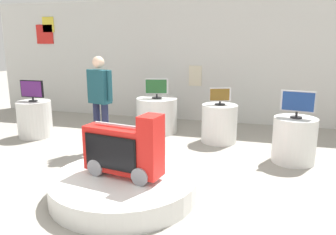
{
  "coord_description": "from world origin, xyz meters",
  "views": [
    {
      "loc": [
        1.54,
        -3.41,
        1.91
      ],
      "look_at": [
        0.27,
        1.12,
        0.82
      ],
      "focal_mm": 34.99,
      "sensor_mm": 36.0,
      "label": 1
    }
  ],
  "objects_px": {
    "novelty_firetruck_tv": "(124,151)",
    "main_display_pedestal": "(124,186)",
    "tv_on_left_rear": "(298,103)",
    "tv_on_center_rear": "(32,90)",
    "display_pedestal_right_rear": "(219,123)",
    "display_pedestal_center_rear": "(35,119)",
    "tv_on_right_rear": "(220,96)",
    "tv_on_far_right": "(157,88)",
    "display_pedestal_far_right": "(157,115)",
    "shopper_browsing_near_truck": "(100,97)",
    "display_pedestal_left_rear": "(294,140)"
  },
  "relations": [
    {
      "from": "display_pedestal_far_right",
      "to": "tv_on_far_right",
      "type": "bearing_deg",
      "value": -103.81
    },
    {
      "from": "tv_on_right_rear",
      "to": "display_pedestal_far_right",
      "type": "distance_m",
      "value": 1.54
    },
    {
      "from": "display_pedestal_far_right",
      "to": "tv_on_center_rear",
      "type": "bearing_deg",
      "value": -155.87
    },
    {
      "from": "display_pedestal_left_rear",
      "to": "tv_on_center_rear",
      "type": "relative_size",
      "value": 1.44
    },
    {
      "from": "tv_on_right_rear",
      "to": "tv_on_left_rear",
      "type": "bearing_deg",
      "value": -31.06
    },
    {
      "from": "main_display_pedestal",
      "to": "display_pedestal_far_right",
      "type": "xyz_separation_m",
      "value": [
        -0.52,
        3.02,
        0.24
      ]
    },
    {
      "from": "tv_on_left_rear",
      "to": "display_pedestal_right_rear",
      "type": "bearing_deg",
      "value": 148.79
    },
    {
      "from": "tv_on_right_rear",
      "to": "shopper_browsing_near_truck",
      "type": "relative_size",
      "value": 0.23
    },
    {
      "from": "tv_on_left_rear",
      "to": "display_pedestal_center_rear",
      "type": "height_order",
      "value": "tv_on_left_rear"
    },
    {
      "from": "display_pedestal_left_rear",
      "to": "tv_on_far_right",
      "type": "bearing_deg",
      "value": 156.65
    },
    {
      "from": "display_pedestal_far_right",
      "to": "shopper_browsing_near_truck",
      "type": "relative_size",
      "value": 0.52
    },
    {
      "from": "tv_on_far_right",
      "to": "tv_on_right_rear",
      "type": "bearing_deg",
      "value": -15.35
    },
    {
      "from": "tv_on_left_rear",
      "to": "novelty_firetruck_tv",
      "type": "bearing_deg",
      "value": -139.03
    },
    {
      "from": "main_display_pedestal",
      "to": "display_pedestal_center_rear",
      "type": "distance_m",
      "value": 3.47
    },
    {
      "from": "tv_on_left_rear",
      "to": "shopper_browsing_near_truck",
      "type": "height_order",
      "value": "shopper_browsing_near_truck"
    },
    {
      "from": "tv_on_left_rear",
      "to": "tv_on_right_rear",
      "type": "xyz_separation_m",
      "value": [
        -1.3,
        0.78,
        -0.08
      ]
    },
    {
      "from": "tv_on_far_right",
      "to": "tv_on_center_rear",
      "type": "bearing_deg",
      "value": -155.95
    },
    {
      "from": "display_pedestal_left_rear",
      "to": "tv_on_right_rear",
      "type": "bearing_deg",
      "value": 149.06
    },
    {
      "from": "tv_on_left_rear",
      "to": "shopper_browsing_near_truck",
      "type": "bearing_deg",
      "value": -173.47
    },
    {
      "from": "tv_on_far_right",
      "to": "display_pedestal_center_rear",
      "type": "bearing_deg",
      "value": -156.04
    },
    {
      "from": "display_pedestal_center_rear",
      "to": "tv_on_right_rear",
      "type": "distance_m",
      "value": 3.79
    },
    {
      "from": "display_pedestal_center_rear",
      "to": "tv_on_far_right",
      "type": "height_order",
      "value": "tv_on_far_right"
    },
    {
      "from": "tv_on_center_rear",
      "to": "shopper_browsing_near_truck",
      "type": "bearing_deg",
      "value": -15.97
    },
    {
      "from": "display_pedestal_left_rear",
      "to": "display_pedestal_right_rear",
      "type": "xyz_separation_m",
      "value": [
        -1.3,
        0.78,
        0.0
      ]
    },
    {
      "from": "display_pedestal_right_rear",
      "to": "display_pedestal_far_right",
      "type": "distance_m",
      "value": 1.44
    },
    {
      "from": "tv_on_right_rear",
      "to": "display_pedestal_left_rear",
      "type": "bearing_deg",
      "value": -30.94
    },
    {
      "from": "main_display_pedestal",
      "to": "display_pedestal_center_rear",
      "type": "relative_size",
      "value": 2.51
    },
    {
      "from": "novelty_firetruck_tv",
      "to": "main_display_pedestal",
      "type": "bearing_deg",
      "value": 150.46
    },
    {
      "from": "display_pedestal_left_rear",
      "to": "tv_on_left_rear",
      "type": "relative_size",
      "value": 1.44
    },
    {
      "from": "display_pedestal_center_rear",
      "to": "display_pedestal_far_right",
      "type": "xyz_separation_m",
      "value": [
        2.31,
        1.03,
        0.0
      ]
    },
    {
      "from": "tv_on_left_rear",
      "to": "tv_on_far_right",
      "type": "xyz_separation_m",
      "value": [
        -2.69,
        1.17,
        -0.02
      ]
    },
    {
      "from": "main_display_pedestal",
      "to": "tv_on_right_rear",
      "type": "xyz_separation_m",
      "value": [
        0.87,
        2.64,
        0.77
      ]
    },
    {
      "from": "tv_on_left_rear",
      "to": "display_pedestal_far_right",
      "type": "relative_size",
      "value": 0.59
    },
    {
      "from": "tv_on_left_rear",
      "to": "tv_on_right_rear",
      "type": "relative_size",
      "value": 1.29
    },
    {
      "from": "tv_on_left_rear",
      "to": "tv_on_far_right",
      "type": "distance_m",
      "value": 2.93
    },
    {
      "from": "tv_on_left_rear",
      "to": "display_pedestal_right_rear",
      "type": "height_order",
      "value": "tv_on_left_rear"
    },
    {
      "from": "tv_on_left_rear",
      "to": "tv_on_right_rear",
      "type": "height_order",
      "value": "tv_on_left_rear"
    },
    {
      "from": "novelty_firetruck_tv",
      "to": "display_pedestal_far_right",
      "type": "bearing_deg",
      "value": 100.1
    },
    {
      "from": "novelty_firetruck_tv",
      "to": "tv_on_far_right",
      "type": "distance_m",
      "value": 3.1
    },
    {
      "from": "main_display_pedestal",
      "to": "tv_on_center_rear",
      "type": "bearing_deg",
      "value": 144.84
    },
    {
      "from": "novelty_firetruck_tv",
      "to": "tv_on_right_rear",
      "type": "xyz_separation_m",
      "value": [
        0.85,
        2.65,
        0.31
      ]
    },
    {
      "from": "display_pedestal_center_rear",
      "to": "display_pedestal_left_rear",
      "type": "bearing_deg",
      "value": -1.57
    },
    {
      "from": "tv_on_left_rear",
      "to": "tv_on_center_rear",
      "type": "bearing_deg",
      "value": 178.43
    },
    {
      "from": "display_pedestal_far_right",
      "to": "shopper_browsing_near_truck",
      "type": "bearing_deg",
      "value": -109.24
    },
    {
      "from": "display_pedestal_right_rear",
      "to": "tv_on_right_rear",
      "type": "bearing_deg",
      "value": -108.86
    },
    {
      "from": "display_pedestal_right_rear",
      "to": "novelty_firetruck_tv",
      "type": "bearing_deg",
      "value": -107.73
    },
    {
      "from": "main_display_pedestal",
      "to": "tv_on_left_rear",
      "type": "xyz_separation_m",
      "value": [
        2.17,
        1.86,
        0.85
      ]
    },
    {
      "from": "tv_on_center_rear",
      "to": "display_pedestal_right_rear",
      "type": "xyz_separation_m",
      "value": [
        3.69,
        0.65,
        -0.6
      ]
    },
    {
      "from": "tv_on_far_right",
      "to": "display_pedestal_left_rear",
      "type": "bearing_deg",
      "value": -23.35
    },
    {
      "from": "display_pedestal_center_rear",
      "to": "tv_on_center_rear",
      "type": "bearing_deg",
      "value": -90.62
    }
  ]
}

